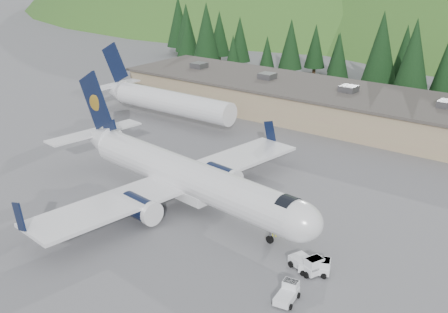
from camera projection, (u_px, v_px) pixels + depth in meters
ground at (190, 207)px, 60.37m from camera, size 600.00×600.00×0.00m
airliner at (183, 176)px, 59.92m from camera, size 37.16×34.98×12.33m
second_airliner at (160, 99)px, 89.69m from camera, size 27.50×11.00×10.05m
baggage_tug_a at (317, 267)px, 47.92m from camera, size 2.93×2.32×1.40m
baggage_tug_b at (308, 264)px, 48.18m from camera, size 3.43×2.66×1.64m
baggage_tug_c at (288, 293)px, 44.34m from camera, size 1.90×2.76×1.38m
terminal_building at (319, 102)px, 90.63m from camera, size 71.00×17.00×6.10m
ramp_worker at (274, 228)px, 53.97m from camera, size 0.71×0.55×1.71m
tree_line at (362, 51)px, 107.80m from camera, size 112.98×19.30×14.40m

